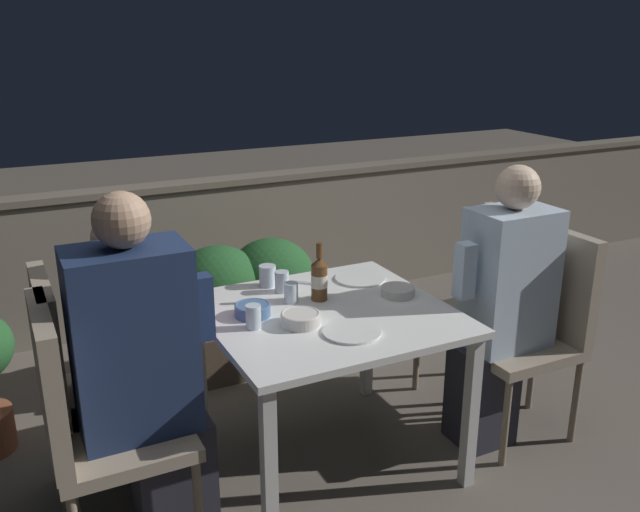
% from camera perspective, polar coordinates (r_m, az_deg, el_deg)
% --- Properties ---
extents(ground_plane, '(16.00, 16.00, 0.00)m').
position_cam_1_polar(ground_plane, '(3.17, 0.59, -16.62)').
color(ground_plane, '#665B51').
extents(parapet_wall, '(9.00, 0.18, 0.92)m').
position_cam_1_polar(parapet_wall, '(4.50, -9.93, 0.62)').
color(parapet_wall, gray).
rests_on(parapet_wall, ground_plane).
extents(dining_table, '(0.99, 0.94, 0.72)m').
position_cam_1_polar(dining_table, '(2.86, 0.63, -6.23)').
color(dining_table, white).
rests_on(dining_table, ground_plane).
extents(planter_hedge, '(1.12, 0.47, 0.73)m').
position_cam_1_polar(planter_hedge, '(3.73, -8.50, -4.05)').
color(planter_hedge, brown).
rests_on(planter_hedge, ground_plane).
extents(chair_left_near, '(0.48, 0.47, 0.98)m').
position_cam_1_polar(chair_left_near, '(2.51, -19.14, -12.38)').
color(chair_left_near, gray).
rests_on(chair_left_near, ground_plane).
extents(person_navy_jumper, '(0.49, 0.26, 1.34)m').
position_cam_1_polar(person_navy_jumper, '(2.49, -14.50, -9.64)').
color(person_navy_jumper, '#282833').
rests_on(person_navy_jumper, ground_plane).
extents(chair_left_far, '(0.48, 0.47, 0.98)m').
position_cam_1_polar(chair_left_far, '(2.78, -19.46, -9.32)').
color(chair_left_far, gray).
rests_on(chair_left_far, ground_plane).
extents(person_purple_stripe, '(0.49, 0.26, 1.19)m').
position_cam_1_polar(person_purple_stripe, '(2.79, -15.07, -8.25)').
color(person_purple_stripe, '#282833').
rests_on(person_purple_stripe, ground_plane).
extents(chair_right_near, '(0.48, 0.47, 0.98)m').
position_cam_1_polar(chair_right_near, '(3.29, 17.71, -4.74)').
color(chair_right_near, gray).
rests_on(chair_right_near, ground_plane).
extents(person_blue_shirt, '(0.47, 0.26, 1.29)m').
position_cam_1_polar(person_blue_shirt, '(3.12, 14.99, -4.19)').
color(person_blue_shirt, '#282833').
rests_on(person_blue_shirt, ground_plane).
extents(chair_right_far, '(0.48, 0.47, 0.98)m').
position_cam_1_polar(chair_right_far, '(3.52, 14.59, -2.91)').
color(chair_right_far, gray).
rests_on(chair_right_far, ground_plane).
extents(beer_bottle, '(0.07, 0.07, 0.26)m').
position_cam_1_polar(beer_bottle, '(2.90, -0.06, -1.89)').
color(beer_bottle, brown).
rests_on(beer_bottle, dining_table).
extents(plate_0, '(0.23, 0.23, 0.01)m').
position_cam_1_polar(plate_0, '(2.62, 2.67, -6.40)').
color(plate_0, white).
rests_on(plate_0, dining_table).
extents(plate_1, '(0.23, 0.23, 0.01)m').
position_cam_1_polar(plate_1, '(3.17, 3.38, -1.90)').
color(plate_1, white).
rests_on(plate_1, dining_table).
extents(bowl_0, '(0.15, 0.15, 0.05)m').
position_cam_1_polar(bowl_0, '(2.78, -5.70, -4.49)').
color(bowl_0, '#4C709E').
rests_on(bowl_0, dining_table).
extents(bowl_1, '(0.15, 0.15, 0.04)m').
position_cam_1_polar(bowl_1, '(2.99, 6.57, -2.90)').
color(bowl_1, beige).
rests_on(bowl_1, dining_table).
extents(bowl_2, '(0.16, 0.16, 0.05)m').
position_cam_1_polar(bowl_2, '(2.68, -1.65, -5.25)').
color(bowl_2, silver).
rests_on(bowl_2, dining_table).
extents(glass_cup_0, '(0.08, 0.08, 0.10)m').
position_cam_1_polar(glass_cup_0, '(3.09, -4.44, -1.67)').
color(glass_cup_0, silver).
rests_on(glass_cup_0, dining_table).
extents(glass_cup_1, '(0.06, 0.06, 0.09)m').
position_cam_1_polar(glass_cup_1, '(3.01, -3.23, -2.16)').
color(glass_cup_1, silver).
rests_on(glass_cup_1, dining_table).
extents(glass_cup_2, '(0.06, 0.06, 0.09)m').
position_cam_1_polar(glass_cup_2, '(2.90, -2.45, -3.10)').
color(glass_cup_2, silver).
rests_on(glass_cup_2, dining_table).
extents(glass_cup_3, '(0.06, 0.06, 0.10)m').
position_cam_1_polar(glass_cup_3, '(2.66, -5.64, -5.11)').
color(glass_cup_3, silver).
rests_on(glass_cup_3, dining_table).
extents(fork_0, '(0.14, 0.13, 0.01)m').
position_cam_1_polar(fork_0, '(3.12, -1.22, -2.29)').
color(fork_0, silver).
rests_on(fork_0, dining_table).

